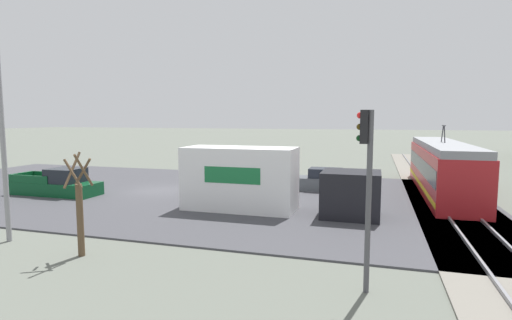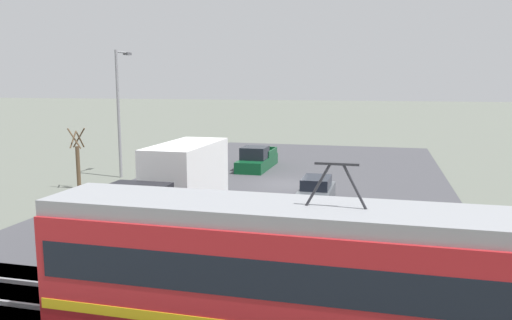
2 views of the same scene
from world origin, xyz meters
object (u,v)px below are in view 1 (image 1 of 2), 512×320
sedan_car_0 (325,181)px  box_truck (265,182)px  pickup_truck (58,185)px  sedan_car_1 (230,179)px  light_rail_tram (442,168)px  traffic_light_pole (367,176)px  street_tree (80,210)px

sedan_car_0 → box_truck: bearing=161.6°
box_truck → pickup_truck: box_truck is taller
sedan_car_0 → sedan_car_1: size_ratio=0.97×
light_rail_tram → box_truck: size_ratio=1.50×
sedan_car_0 → traffic_light_pole: 16.36m
traffic_light_pole → street_tree: bearing=-91.0°
pickup_truck → street_tree: 13.19m
pickup_truck → sedan_car_1: pickup_truck is taller
sedan_car_1 → traffic_light_pole: 18.17m
pickup_truck → street_tree: bearing=46.4°
pickup_truck → street_tree: street_tree is taller
sedan_car_1 → box_truck: bearing=34.7°
box_truck → sedan_car_1: size_ratio=2.38×
sedan_car_0 → traffic_light_pole: size_ratio=0.81×
box_truck → street_tree: 9.75m
pickup_truck → box_truck: bearing=88.0°
light_rail_tram → traffic_light_pole: bearing=-14.6°
box_truck → pickup_truck: (-0.50, -14.19, -0.91)m
box_truck → traffic_light_pole: size_ratio=1.97×
box_truck → sedan_car_1: box_truck is taller
box_truck → traffic_light_pole: bearing=31.7°
light_rail_tram → pickup_truck: size_ratio=2.67×
sedan_car_1 → street_tree: 14.93m
box_truck → traffic_light_pole: 10.41m
box_truck → sedan_car_0: bearing=161.6°
light_rail_tram → sedan_car_1: 14.53m
pickup_truck → traffic_light_pole: (9.23, 19.58, 2.68)m
traffic_light_pole → street_tree: 10.19m
box_truck → street_tree: street_tree is taller
light_rail_tram → sedan_car_1: bearing=-80.7°
street_tree → box_truck: bearing=151.4°
light_rail_tram → sedan_car_0: 7.77m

